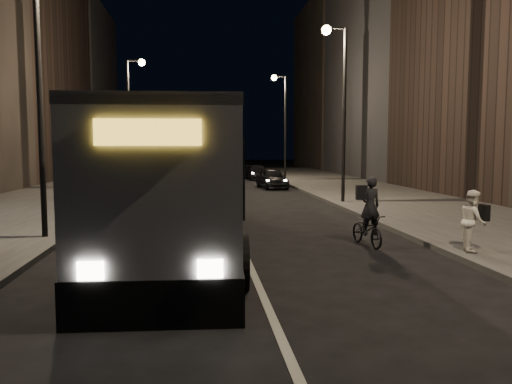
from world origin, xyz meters
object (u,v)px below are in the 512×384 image
object	(u,v)px
cyclist_on_bicycle	(368,223)
pedestrian_woman	(473,220)
streetlight_right_mid	(339,90)
streetlight_left_far	(133,105)
car_near	(272,178)
car_mid	(162,178)
streetlight_left_near	(48,53)
city_bus	(183,176)
car_far	(257,172)
streetlight_right_far	(282,113)

from	to	relation	value
cyclist_on_bicycle	pedestrian_woman	bearing A→B (deg)	-46.73
streetlight_right_mid	cyclist_on_bicycle	distance (m)	10.85
streetlight_left_far	car_near	size ratio (longest dim) A/B	2.10
cyclist_on_bicycle	car_mid	world-z (taller)	cyclist_on_bicycle
streetlight_right_mid	streetlight_left_near	bearing A→B (deg)	-143.12
city_bus	car_far	world-z (taller)	city_bus
cyclist_on_bicycle	city_bus	bearing A→B (deg)	162.99
pedestrian_woman	car_far	distance (m)	29.49
car_near	streetlight_right_far	bearing A→B (deg)	69.06
car_mid	car_near	bearing A→B (deg)	169.47
streetlight_right_mid	streetlight_right_far	bearing A→B (deg)	90.00
city_bus	car_near	distance (m)	19.12
car_near	car_far	bearing A→B (deg)	84.02
pedestrian_woman	car_near	xyz separation A→B (m)	(-2.00, 20.79, -0.27)
streetlight_right_mid	car_mid	xyz separation A→B (m)	(-8.93, 10.96, -4.74)
streetlight_left_far	car_near	xyz separation A→B (m)	(8.93, -0.48, -4.70)
streetlight_right_far	pedestrian_woman	xyz separation A→B (m)	(0.27, -27.27, -4.44)
pedestrian_woman	streetlight_right_far	bearing A→B (deg)	19.88
car_near	car_far	world-z (taller)	car_near
streetlight_left_far	city_bus	xyz separation A→B (m)	(3.73, -18.83, -3.42)
city_bus	car_near	size ratio (longest dim) A/B	3.45
streetlight_left_far	car_far	size ratio (longest dim) A/B	1.98
streetlight_right_far	city_bus	bearing A→B (deg)	-105.60
streetlight_left_far	cyclist_on_bicycle	size ratio (longest dim) A/B	4.19
car_mid	car_far	size ratio (longest dim) A/B	0.91
car_mid	city_bus	bearing A→B (deg)	96.55
streetlight_right_far	cyclist_on_bicycle	world-z (taller)	streetlight_right_far
car_far	pedestrian_woman	bearing A→B (deg)	-91.28
streetlight_right_far	cyclist_on_bicycle	size ratio (longest dim) A/B	4.19
streetlight_right_mid	streetlight_left_far	world-z (taller)	same
car_far	cyclist_on_bicycle	bearing A→B (deg)	-95.40
streetlight_left_near	pedestrian_woman	xyz separation A→B (m)	(10.93, -3.27, -4.44)
streetlight_left_near	car_near	world-z (taller)	streetlight_left_near
streetlight_left_far	car_mid	xyz separation A→B (m)	(1.73, 0.96, -4.74)
streetlight_left_far	car_mid	bearing A→B (deg)	29.01
pedestrian_woman	car_mid	distance (m)	24.06
cyclist_on_bicycle	car_mid	size ratio (longest dim) A/B	0.52
streetlight_right_far	pedestrian_woman	bearing A→B (deg)	-89.44
cyclist_on_bicycle	car_far	distance (m)	27.76
city_bus	pedestrian_woman	distance (m)	7.67
streetlight_right_far	cyclist_on_bicycle	distance (m)	26.09
streetlight_left_near	city_bus	xyz separation A→B (m)	(3.73, -0.83, -3.42)
car_near	streetlight_left_far	bearing A→B (deg)	170.95
streetlight_left_near	car_mid	world-z (taller)	streetlight_left_near
streetlight_right_far	streetlight_right_mid	bearing A→B (deg)	-90.00
streetlight_right_far	streetlight_left_near	world-z (taller)	same
streetlight_right_mid	streetlight_left_far	size ratio (longest dim) A/B	1.00
city_bus	car_mid	size ratio (longest dim) A/B	3.56
streetlight_left_far	pedestrian_woman	distance (m)	24.32
streetlight_right_mid	streetlight_right_far	distance (m)	16.00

